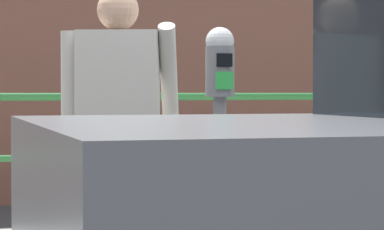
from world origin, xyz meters
name	(u,v)px	position (x,y,z in m)	size (l,w,h in m)	color
parking_meter	(220,109)	(-0.17, 0.30, 1.13)	(0.15, 0.16, 1.43)	slate
pedestrian_at_meter	(118,125)	(-0.68, 0.44, 1.04)	(0.68, 0.41, 1.63)	slate
background_railing	(142,131)	(0.00, 2.75, 0.90)	(24.06, 0.06, 1.08)	#2D7A38
backdrop_wall	(82,70)	(0.00, 5.56, 1.46)	(32.00, 0.50, 2.92)	brown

